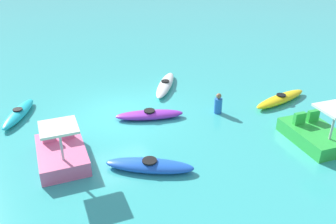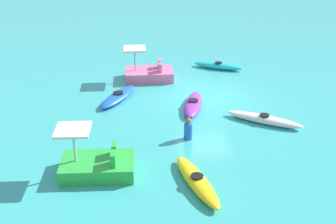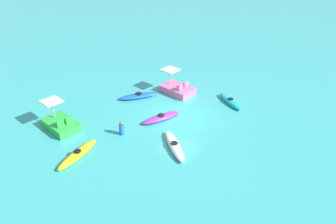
% 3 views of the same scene
% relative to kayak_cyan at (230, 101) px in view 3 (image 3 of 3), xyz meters
% --- Properties ---
extents(ground_plane, '(600.00, 600.00, 0.00)m').
position_rel_kayak_cyan_xyz_m(ground_plane, '(-3.89, 1.48, -0.16)').
color(ground_plane, '#38ADA8').
extents(kayak_cyan, '(1.72, 2.68, 0.37)m').
position_rel_kayak_cyan_xyz_m(kayak_cyan, '(0.00, 0.00, 0.00)').
color(kayak_cyan, '#19B7C6').
rests_on(kayak_cyan, ground_plane).
extents(kayak_yellow, '(3.15, 1.35, 0.37)m').
position_rel_kayak_cyan_xyz_m(kayak_yellow, '(-10.72, 3.04, -0.00)').
color(kayak_yellow, yellow).
rests_on(kayak_yellow, ground_plane).
extents(kayak_white, '(2.25, 2.97, 0.37)m').
position_rel_kayak_cyan_xyz_m(kayak_white, '(-6.66, -0.45, -0.00)').
color(kayak_white, white).
rests_on(kayak_white, ground_plane).
extents(kayak_purple, '(2.81, 1.41, 0.37)m').
position_rel_kayak_cyan_xyz_m(kayak_purple, '(-4.86, 2.20, 0.00)').
color(kayak_purple, purple).
rests_on(kayak_purple, ground_plane).
extents(kayak_blue, '(2.81, 2.05, 0.37)m').
position_rel_kayak_cyan_xyz_m(kayak_blue, '(-3.64, 5.46, 0.00)').
color(kayak_blue, blue).
rests_on(kayak_blue, ground_plane).
extents(pedal_boat_pink, '(1.57, 2.49, 1.68)m').
position_rel_kayak_cyan_xyz_m(pedal_boat_pink, '(-1.17, 3.89, 0.17)').
color(pedal_boat_pink, pink).
rests_on(pedal_boat_pink, ground_plane).
extents(pedal_boat_green, '(1.65, 2.53, 1.68)m').
position_rel_kayak_cyan_xyz_m(pedal_boat_green, '(-9.66, 6.20, 0.17)').
color(pedal_boat_green, green).
rests_on(pedal_boat_green, ground_plane).
extents(person_near_shore, '(0.41, 0.41, 0.88)m').
position_rel_kayak_cyan_xyz_m(person_near_shore, '(-7.65, 2.85, 0.22)').
color(person_near_shore, blue).
rests_on(person_near_shore, ground_plane).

